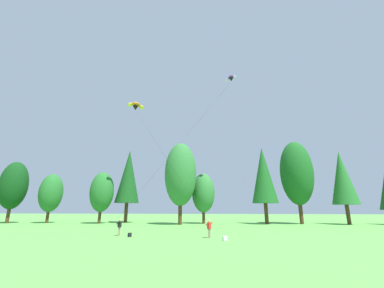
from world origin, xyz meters
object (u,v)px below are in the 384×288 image
(parafoil_kite_mid_orange, at_px, (136,106))
(picnic_cooler, at_px, (225,238))
(backpack, at_px, (130,235))
(kite_flyer_near, at_px, (120,226))
(kite_flyer_mid, at_px, (209,227))
(parafoil_kite_high_purple, at_px, (231,79))

(parafoil_kite_mid_orange, distance_m, picnic_cooler, 31.06)
(backpack, distance_m, picnic_cooler, 9.48)
(kite_flyer_near, xyz_separation_m, kite_flyer_mid, (9.38, -1.05, 0.00))
(kite_flyer_near, xyz_separation_m, backpack, (1.48, -0.93, -0.80))
(kite_flyer_mid, xyz_separation_m, parafoil_kite_high_purple, (3.94, 15.52, 24.66))
(kite_flyer_near, distance_m, kite_flyer_mid, 9.44)
(parafoil_kite_mid_orange, xyz_separation_m, backpack, (5.84, -15.64, -20.87))
(parafoil_kite_high_purple, height_order, backpack, parafoil_kite_high_purple)
(kite_flyer_near, bearing_deg, parafoil_kite_high_purple, 47.35)
(kite_flyer_mid, distance_m, picnic_cooler, 2.22)
(kite_flyer_near, bearing_deg, backpack, -32.17)
(kite_flyer_mid, relative_size, picnic_cooler, 3.25)
(parafoil_kite_mid_orange, distance_m, backpack, 26.73)
(backpack, xyz_separation_m, picnic_cooler, (9.35, -1.59, -0.03))
(parafoil_kite_high_purple, height_order, parafoil_kite_mid_orange, parafoil_kite_high_purple)
(kite_flyer_near, xyz_separation_m, parafoil_kite_high_purple, (13.33, 14.47, 24.66))
(kite_flyer_mid, bearing_deg, kite_flyer_near, 173.60)
(picnic_cooler, bearing_deg, kite_flyer_mid, 32.93)
(kite_flyer_near, distance_m, backpack, 1.92)
(parafoil_kite_high_purple, distance_m, backpack, 32.03)
(kite_flyer_near, distance_m, picnic_cooler, 11.15)
(parafoil_kite_high_purple, bearing_deg, picnic_cooler, -98.36)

